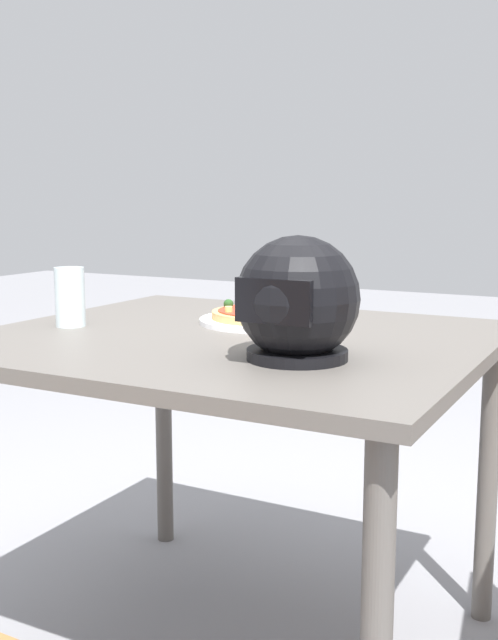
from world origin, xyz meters
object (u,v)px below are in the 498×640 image
object	(u,v)px
dining_table	(234,372)
pizza	(264,313)
drinking_glass	(70,297)
motorcycle_helmet	(297,301)

from	to	relation	value
dining_table	pizza	distance (m)	0.20
dining_table	drinking_glass	bearing A→B (deg)	12.15
dining_table	pizza	world-z (taller)	pizza
dining_table	motorcycle_helmet	size ratio (longest dim) A/B	4.69
motorcycle_helmet	pizza	bearing A→B (deg)	-54.64
drinking_glass	pizza	bearing A→B (deg)	-146.15
dining_table	drinking_glass	distance (m)	0.43
dining_table	motorcycle_helmet	world-z (taller)	motorcycle_helmet
drinking_glass	motorcycle_helmet	bearing A→B (deg)	171.59
dining_table	drinking_glass	size ratio (longest dim) A/B	7.85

